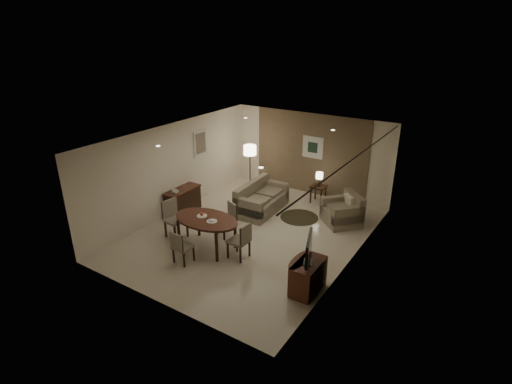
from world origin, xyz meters
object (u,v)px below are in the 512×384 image
Objects in this scene: console_desk at (183,201)px; floor_lamp at (250,169)px; dining_table at (207,233)px; chair_near at (183,247)px; chair_left at (176,220)px; sofa at (262,197)px; side_table at (318,194)px; chair_far at (226,220)px; chair_right at (239,240)px; tv_cabinet at (308,277)px; armchair at (342,209)px.

console_desk is 0.73× the size of floor_lamp.
dining_table is 2.09× the size of chair_near.
chair_left is 2.83m from sofa.
side_table is (1.19, 4.12, -0.13)m from dining_table.
console_desk is 2.11× the size of side_table.
dining_table is 1.72× the size of chair_left.
chair_far is 1.16m from chair_right.
dining_table is 0.77m from chair_far.
chair_far reaches higher than side_table.
chair_left reaches higher than sofa.
side_table is (3.14, 2.87, -0.09)m from console_desk.
chair_far is (0.03, 0.77, 0.04)m from dining_table.
chair_left is at bearing -87.05° from chair_right.
sofa is (-2.94, 2.87, 0.09)m from tv_cabinet.
chair_left is 1.04× the size of armchair.
tv_cabinet is 0.55× the size of floor_lamp.
sofa is 3.28× the size of side_table.
dining_table is at bearing -106.07° from side_table.
chair_near is at bearing -120.13° from chair_left.
chair_right reaches higher than chair_near.
chair_right reaches higher than dining_table.
side_table is (0.25, 4.07, -0.19)m from chair_right.
console_desk is at bearing -137.58° from side_table.
chair_near is at bearing -71.35° from chair_far.
chair_far is at bearing -13.62° from console_desk.
floor_lamp reaches higher than tv_cabinet.
side_table is (1.23, 4.95, -0.13)m from chair_near.
console_desk is 1.22× the size of armchair.
chair_near is (-2.99, -0.58, 0.07)m from tv_cabinet.
floor_lamp reaches higher than console_desk.
chair_near is at bearing -93.27° from dining_table.
tv_cabinet is 1.58× the size of side_table.
sofa is 1.91m from side_table.
tv_cabinet is at bearing -37.56° from armchair.
floor_lamp is (-2.32, -0.44, 0.54)m from side_table.
console_desk is 3.13m from chair_right.
dining_table reaches higher than console_desk.
armchair is at bearing -8.84° from floor_lamp.
dining_table reaches higher than side_table.
chair_far reaches higher than sofa.
chair_left is at bearing -37.52° from chair_near.
floor_lamp is (-1.13, 3.68, 0.41)m from dining_table.
armchair reaches higher than console_desk.
side_table is at bearing 42.42° from console_desk.
console_desk is 0.69× the size of dining_table.
armchair is (2.36, 3.14, 0.03)m from dining_table.
chair_far is 0.92× the size of armchair.
tv_cabinet is at bearing 82.77° from chair_right.
chair_right is 0.96× the size of armchair.
chair_near is 0.85× the size of armchair.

